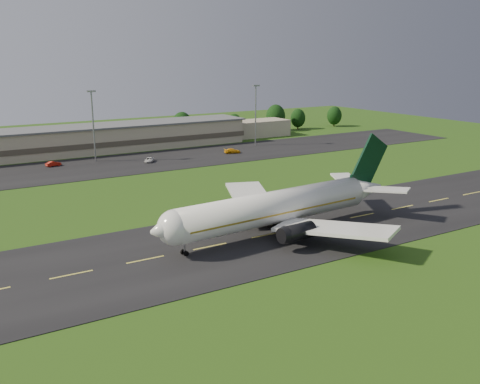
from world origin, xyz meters
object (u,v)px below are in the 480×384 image
service_vehicle_d (232,151)px  terminal (84,140)px  service_vehicle_b (53,164)px  light_mast_east (256,108)px  airliner (278,207)px  service_vehicle_c (149,160)px  light_mast_centre (93,117)px

service_vehicle_d → terminal: bearing=71.2°
terminal → service_vehicle_b: size_ratio=34.96×
service_vehicle_d → light_mast_east: bearing=-42.8°
airliner → service_vehicle_c: size_ratio=11.16×
airliner → terminal: airliner is taller
terminal → service_vehicle_b: bearing=-128.0°
airliner → service_vehicle_b: 81.54m
terminal → light_mast_centre: bearing=-95.0°
light_mast_centre → service_vehicle_d: bearing=-13.0°
light_mast_centre → light_mast_east: (55.00, 0.00, 0.00)m
airliner → terminal: bearing=89.9°
light_mast_centre → service_vehicle_b: size_ratio=4.91×
airliner → terminal: (-6.81, 96.12, -0.67)m
airliner → light_mast_east: 92.97m
terminal → service_vehicle_b: (-13.49, -17.25, -3.21)m
light_mast_east → service_vehicle_d: 21.01m
service_vehicle_b → airliner: bearing=-179.2°
terminal → light_mast_centre: size_ratio=7.13×
airliner → service_vehicle_d: 77.67m
service_vehicle_c → light_mast_east: bearing=44.0°
airliner → light_mast_east: size_ratio=2.52×
service_vehicle_d → service_vehicle_b: bearing=95.4°
service_vehicle_c → service_vehicle_d: bearing=31.2°
service_vehicle_c → service_vehicle_d: (27.52, -0.32, 0.11)m
terminal → light_mast_east: bearing=-16.8°
light_mast_centre → terminal: bearing=85.0°
light_mast_centre → airliner: bearing=-84.1°
light_mast_east → terminal: bearing=163.2°
light_mast_centre → service_vehicle_c: size_ratio=4.43×
light_mast_centre → service_vehicle_b: light_mast_centre is taller
service_vehicle_d → light_mast_centre: bearing=91.4°
light_mast_east → service_vehicle_c: bearing=-167.9°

